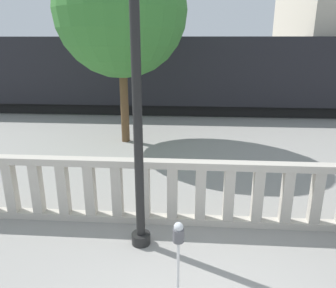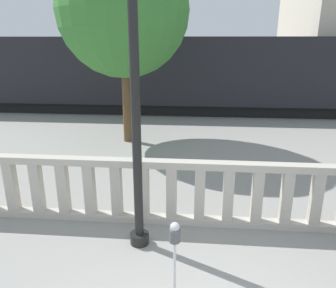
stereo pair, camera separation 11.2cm
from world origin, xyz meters
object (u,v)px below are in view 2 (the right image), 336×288
(parking_meter, at_px, (175,239))
(train_near, at_px, (214,74))
(lamppost, at_px, (135,98))
(tree_left, at_px, (123,11))

(parking_meter, distance_m, train_near, 13.00)
(lamppost, bearing_deg, tree_left, 103.70)
(lamppost, xyz_separation_m, parking_meter, (0.73, -1.28, -1.70))
(parking_meter, height_order, tree_left, tree_left)
(parking_meter, distance_m, tree_left, 8.58)
(tree_left, bearing_deg, train_near, 58.67)
(lamppost, height_order, parking_meter, lamppost)
(parking_meter, bearing_deg, train_near, 85.36)
(train_near, height_order, tree_left, tree_left)
(lamppost, height_order, train_near, lamppost)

